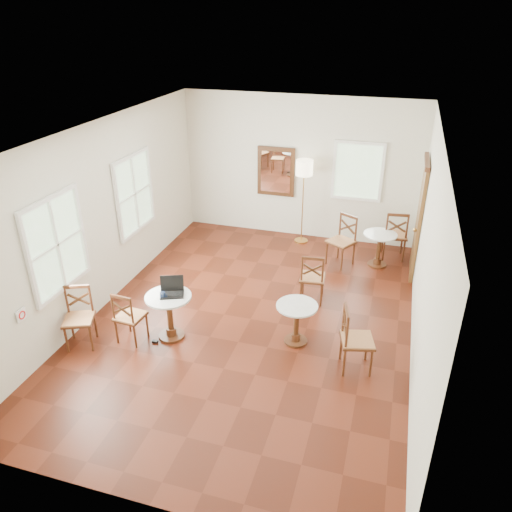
{
  "coord_description": "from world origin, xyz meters",
  "views": [
    {
      "loc": [
        1.99,
        -6.39,
        4.53
      ],
      "look_at": [
        0.0,
        0.3,
        1.0
      ],
      "focal_mm": 34.73,
      "sensor_mm": 36.0,
      "label": 1
    }
  ],
  "objects_px": {
    "cafe_table_near": "(170,312)",
    "water_glass": "(162,296)",
    "cafe_table_back": "(379,246)",
    "chair_mid_b": "(355,340)",
    "navy_mug": "(163,295)",
    "chair_near_a": "(129,316)",
    "mouse": "(178,295)",
    "chair_back_b": "(342,241)",
    "laptop": "(172,290)",
    "chair_near_b": "(79,318)",
    "chair_back_a": "(395,235)",
    "floor_lamp": "(304,173)",
    "power_adapter": "(155,341)",
    "chair_mid_a": "(312,277)",
    "cafe_table_mid": "(296,319)"
  },
  "relations": [
    {
      "from": "floor_lamp",
      "to": "power_adapter",
      "type": "relative_size",
      "value": 20.62
    },
    {
      "from": "mouse",
      "to": "chair_near_b",
      "type": "bearing_deg",
      "value": -176.95
    },
    {
      "from": "cafe_table_mid",
      "to": "power_adapter",
      "type": "height_order",
      "value": "cafe_table_mid"
    },
    {
      "from": "cafe_table_near",
      "to": "mouse",
      "type": "relative_size",
      "value": 7.86
    },
    {
      "from": "chair_mid_a",
      "to": "navy_mug",
      "type": "xyz_separation_m",
      "value": [
        -1.9,
        -1.7,
        0.32
      ]
    },
    {
      "from": "chair_near_b",
      "to": "chair_back_b",
      "type": "distance_m",
      "value": 4.98
    },
    {
      "from": "laptop",
      "to": "power_adapter",
      "type": "relative_size",
      "value": 4.91
    },
    {
      "from": "navy_mug",
      "to": "power_adapter",
      "type": "distance_m",
      "value": 0.78
    },
    {
      "from": "mouse",
      "to": "floor_lamp",
      "type": "bearing_deg",
      "value": 54.45
    },
    {
      "from": "chair_back_a",
      "to": "laptop",
      "type": "height_order",
      "value": "chair_back_a"
    },
    {
      "from": "chair_mid_b",
      "to": "chair_near_a",
      "type": "bearing_deg",
      "value": 80.83
    },
    {
      "from": "floor_lamp",
      "to": "navy_mug",
      "type": "relative_size",
      "value": 15.83
    },
    {
      "from": "chair_near_a",
      "to": "laptop",
      "type": "height_order",
      "value": "laptop"
    },
    {
      "from": "chair_mid_a",
      "to": "chair_mid_b",
      "type": "distance_m",
      "value": 1.82
    },
    {
      "from": "cafe_table_near",
      "to": "chair_back_a",
      "type": "relative_size",
      "value": 0.72
    },
    {
      "from": "chair_mid_b",
      "to": "water_glass",
      "type": "height_order",
      "value": "chair_mid_b"
    },
    {
      "from": "cafe_table_mid",
      "to": "chair_near_a",
      "type": "bearing_deg",
      "value": -164.25
    },
    {
      "from": "chair_near_a",
      "to": "floor_lamp",
      "type": "xyz_separation_m",
      "value": [
        1.72,
        4.2,
        1.08
      ]
    },
    {
      "from": "chair_mid_a",
      "to": "navy_mug",
      "type": "height_order",
      "value": "chair_mid_a"
    },
    {
      "from": "chair_near_b",
      "to": "chair_back_a",
      "type": "height_order",
      "value": "chair_back_a"
    },
    {
      "from": "chair_near_a",
      "to": "chair_mid_b",
      "type": "height_order",
      "value": "chair_mid_b"
    },
    {
      "from": "power_adapter",
      "to": "floor_lamp",
      "type": "bearing_deg",
      "value": 71.83
    },
    {
      "from": "chair_back_a",
      "to": "floor_lamp",
      "type": "relative_size",
      "value": 0.57
    },
    {
      "from": "chair_back_b",
      "to": "laptop",
      "type": "bearing_deg",
      "value": -94.92
    },
    {
      "from": "laptop",
      "to": "chair_back_b",
      "type": "bearing_deg",
      "value": 33.53
    },
    {
      "from": "cafe_table_mid",
      "to": "navy_mug",
      "type": "bearing_deg",
      "value": -165.9
    },
    {
      "from": "cafe_table_back",
      "to": "chair_near_b",
      "type": "height_order",
      "value": "chair_near_b"
    },
    {
      "from": "cafe_table_mid",
      "to": "mouse",
      "type": "bearing_deg",
      "value": -167.9
    },
    {
      "from": "chair_near_b",
      "to": "water_glass",
      "type": "xyz_separation_m",
      "value": [
        1.15,
        0.42,
        0.32
      ]
    },
    {
      "from": "cafe_table_near",
      "to": "water_glass",
      "type": "relative_size",
      "value": 7.44
    },
    {
      "from": "chair_near_a",
      "to": "mouse",
      "type": "xyz_separation_m",
      "value": [
        0.67,
        0.31,
        0.32
      ]
    },
    {
      "from": "chair_mid_a",
      "to": "chair_back_a",
      "type": "bearing_deg",
      "value": -126.48
    },
    {
      "from": "floor_lamp",
      "to": "navy_mug",
      "type": "height_order",
      "value": "floor_lamp"
    },
    {
      "from": "chair_near_a",
      "to": "water_glass",
      "type": "xyz_separation_m",
      "value": [
        0.49,
        0.15,
        0.35
      ]
    },
    {
      "from": "chair_near_b",
      "to": "laptop",
      "type": "xyz_separation_m",
      "value": [
        1.22,
        0.62,
        0.33
      ]
    },
    {
      "from": "cafe_table_back",
      "to": "mouse",
      "type": "relative_size",
      "value": 7.25
    },
    {
      "from": "chair_back_a",
      "to": "chair_mid_b",
      "type": "bearing_deg",
      "value": 77.12
    },
    {
      "from": "chair_back_b",
      "to": "laptop",
      "type": "relative_size",
      "value": 2.33
    },
    {
      "from": "laptop",
      "to": "mouse",
      "type": "bearing_deg",
      "value": -41.39
    },
    {
      "from": "chair_back_b",
      "to": "navy_mug",
      "type": "bearing_deg",
      "value": -94.58
    },
    {
      "from": "cafe_table_back",
      "to": "water_glass",
      "type": "height_order",
      "value": "water_glass"
    },
    {
      "from": "chair_near_b",
      "to": "floor_lamp",
      "type": "bearing_deg",
      "value": 39.36
    },
    {
      "from": "chair_near_b",
      "to": "chair_mid_b",
      "type": "relative_size",
      "value": 0.96
    },
    {
      "from": "chair_mid_b",
      "to": "chair_near_b",
      "type": "bearing_deg",
      "value": 83.9
    },
    {
      "from": "cafe_table_mid",
      "to": "chair_mid_a",
      "type": "height_order",
      "value": "chair_mid_a"
    },
    {
      "from": "cafe_table_mid",
      "to": "mouse",
      "type": "xyz_separation_m",
      "value": [
        -1.71,
        -0.37,
        0.34
      ]
    },
    {
      "from": "chair_near_a",
      "to": "laptop",
      "type": "xyz_separation_m",
      "value": [
        0.56,
        0.35,
        0.36
      ]
    },
    {
      "from": "chair_mid_b",
      "to": "chair_back_a",
      "type": "height_order",
      "value": "chair_back_a"
    },
    {
      "from": "chair_mid_b",
      "to": "navy_mug",
      "type": "height_order",
      "value": "chair_mid_b"
    },
    {
      "from": "power_adapter",
      "to": "water_glass",
      "type": "bearing_deg",
      "value": 38.29
    }
  ]
}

